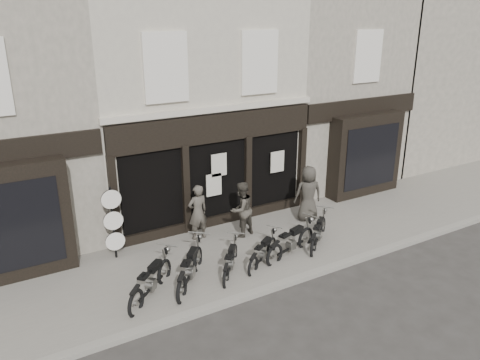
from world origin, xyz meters
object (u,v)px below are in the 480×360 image
motorcycle_4 (291,244)px  motorcycle_2 (230,263)px  motorcycle_1 (190,271)px  man_right (308,194)px  motorcycle_5 (318,235)px  motorcycle_3 (263,254)px  motorcycle_0 (151,284)px  man_centre (241,209)px  advert_sign_post (114,226)px  man_left (198,212)px

motorcycle_4 → motorcycle_2: bearing=162.7°
motorcycle_1 → man_right: size_ratio=0.99×
motorcycle_2 → man_right: 4.38m
motorcycle_1 → motorcycle_4: bearing=-51.4°
motorcycle_5 → man_right: bearing=23.7°
motorcycle_3 → motorcycle_0: bearing=146.1°
man_centre → advert_sign_post: 3.95m
motorcycle_5 → man_left: man_left is taller
motorcycle_4 → man_right: 2.66m
man_left → man_right: size_ratio=0.93×
man_left → man_right: 3.92m
motorcycle_4 → man_centre: size_ratio=1.20×
motorcycle_0 → motorcycle_4: (4.34, -0.03, 0.00)m
motorcycle_3 → man_left: bearing=79.0°
motorcycle_2 → motorcycle_0: bearing=129.3°
motorcycle_4 → advert_sign_post: size_ratio=0.93×
motorcycle_0 → motorcycle_3: size_ratio=1.07×
man_left → man_centre: 1.38m
motorcycle_0 → motorcycle_1: (1.10, 0.05, 0.02)m
motorcycle_5 → advert_sign_post: (-5.71, 2.24, 0.73)m
motorcycle_3 → motorcycle_4: bearing=-33.1°
motorcycle_2 → motorcycle_3: motorcycle_2 is taller
motorcycle_4 → motorcycle_5: bearing=-10.2°
motorcycle_2 → motorcycle_5: motorcycle_5 is taller
motorcycle_4 → man_centre: (-0.66, 1.80, 0.60)m
man_left → man_centre: man_centre is taller
motorcycle_0 → motorcycle_2: size_ratio=1.13×
man_left → advert_sign_post: size_ratio=0.78×
motorcycle_4 → motorcycle_1: bearing=161.8°
motorcycle_2 → motorcycle_5: (3.19, 0.12, 0.04)m
motorcycle_2 → man_right: man_right is taller
motorcycle_4 → motorcycle_0: bearing=162.8°
motorcycle_3 → man_right: bearing=-3.1°
advert_sign_post → motorcycle_3: bearing=-30.2°
motorcycle_1 → man_right: man_right is taller
motorcycle_1 → motorcycle_3: 2.24m
man_centre → motorcycle_5: bearing=121.3°
man_left → man_right: man_right is taller
man_left → motorcycle_3: bearing=109.4°
motorcycle_1 → man_right: (5.17, 1.62, 0.65)m
motorcycle_1 → man_right: 5.45m
motorcycle_2 → man_right: (3.98, 1.69, 0.73)m
motorcycle_2 → motorcycle_3: size_ratio=0.95×
motorcycle_1 → motorcycle_3: size_ratio=1.14×
motorcycle_3 → man_left: size_ratio=0.93×
motorcycle_0 → motorcycle_4: motorcycle_4 is taller
man_centre → man_right: man_right is taller
motorcycle_5 → advert_sign_post: advert_sign_post is taller
man_left → man_centre: size_ratio=1.00×
motorcycle_1 → motorcycle_4: 3.24m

